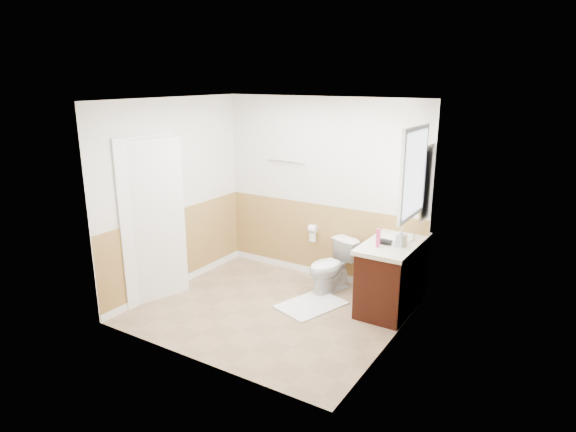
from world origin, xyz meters
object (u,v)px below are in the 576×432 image
Objects in this scene: toilet at (331,266)px; vanity_cabinet at (392,277)px; lotion_bottle at (378,238)px; bath_mat at (311,305)px; soap_dispenser at (401,238)px.

vanity_cabinet is (0.85, -0.04, 0.06)m from toilet.
bath_mat is at bearing -164.85° from lotion_bottle.
vanity_cabinet is 0.58m from soap_dispenser.
soap_dispenser is (0.22, 0.17, -0.01)m from lotion_bottle.
lotion_bottle is at bearing -109.04° from vanity_cabinet.
toilet is at bearing 156.10° from lotion_bottle.
soap_dispenser reaches higher than vanity_cabinet.
toilet reaches higher than bath_mat.
lotion_bottle is 0.28m from soap_dispenser.
vanity_cabinet is at bearing 70.96° from lotion_bottle.
lotion_bottle reaches higher than vanity_cabinet.
lotion_bottle is (0.75, -0.33, 0.62)m from toilet.
soap_dispenser is at bearing 37.19° from lotion_bottle.
vanity_cabinet is at bearing 15.23° from toilet.
soap_dispenser reaches higher than bath_mat.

